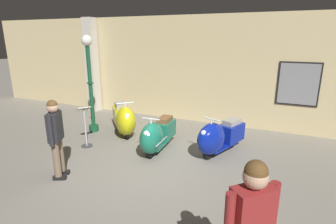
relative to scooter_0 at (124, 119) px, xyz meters
The scene contains 8 objects.
ground_plane 2.31m from the scooter_0, 43.82° to the right, with size 60.00×60.00×0.00m, color slate.
showroom_back_wall 2.88m from the scooter_0, 55.01° to the left, with size 18.00×0.63×3.35m.
scooter_0 is the anchor object (origin of this frame).
scooter_1 1.53m from the scooter_0, 27.52° to the right, with size 0.54×1.58×0.95m.
scooter_2 2.74m from the scooter_0, ahead, with size 0.98×1.64×0.97m.
lamppost 1.52m from the scooter_0, behind, with size 0.31×0.31×2.76m.
visitor_1 2.58m from the scooter_0, 87.15° to the right, with size 0.36×0.49×1.59m.
info_stanchion 1.18m from the scooter_0, 111.64° to the right, with size 0.36×0.39×1.06m.
Camera 1 is at (2.41, -4.46, 2.72)m, focal length 28.50 mm.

